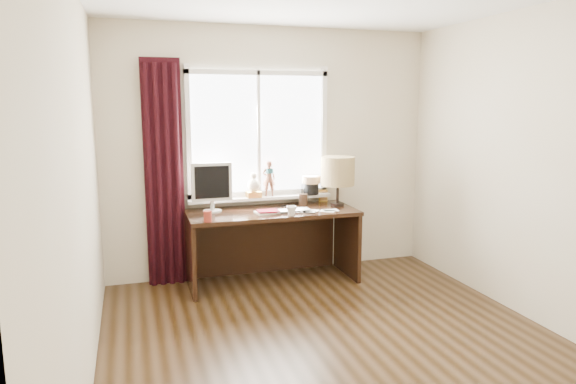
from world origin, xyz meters
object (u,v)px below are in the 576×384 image
object	(u,v)px
laptop	(293,211)
mug	(291,210)
monitor	(212,184)
red_cup	(208,216)
table_lamp	(338,172)
desk	(270,232)

from	to	relation	value
laptop	mug	bearing A→B (deg)	-113.07
mug	monitor	world-z (taller)	monitor
red_cup	table_lamp	size ratio (longest dim) A/B	0.19
red_cup	desk	xyz separation A→B (m)	(0.69, 0.40, -0.29)
laptop	mug	distance (m)	0.16
red_cup	monitor	xyz separation A→B (m)	(0.11, 0.42, 0.23)
laptop	monitor	xyz separation A→B (m)	(-0.76, 0.25, 0.26)
laptop	monitor	size ratio (longest dim) A/B	0.73
mug	desk	world-z (taller)	mug
laptop	table_lamp	bearing A→B (deg)	15.81
red_cup	laptop	bearing A→B (deg)	11.02
mug	monitor	distance (m)	0.84
desk	table_lamp	world-z (taller)	table_lamp
monitor	table_lamp	world-z (taller)	table_lamp
desk	monitor	distance (m)	0.78
laptop	red_cup	bearing A→B (deg)	-169.74
desk	table_lamp	xyz separation A→B (m)	(0.72, -0.06, 0.61)
monitor	table_lamp	bearing A→B (deg)	-3.91
mug	red_cup	bearing A→B (deg)	-178.32
table_lamp	monitor	bearing A→B (deg)	176.09
mug	table_lamp	size ratio (longest dim) A/B	0.19
monitor	red_cup	bearing A→B (deg)	-104.39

